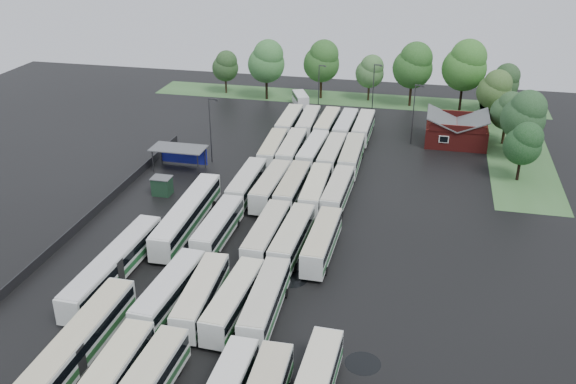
# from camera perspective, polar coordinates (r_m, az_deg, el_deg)

# --- Properties ---
(ground) EXTENTS (160.00, 160.00, 0.00)m
(ground) POSITION_cam_1_polar(r_m,az_deg,el_deg) (76.07, -3.50, -5.27)
(ground) COLOR black
(ground) RESTS_ON ground
(brick_building) EXTENTS (10.07, 8.60, 5.39)m
(brick_building) POSITION_cam_1_polar(r_m,az_deg,el_deg) (111.90, 14.71, 5.10)
(brick_building) COLOR maroon
(brick_building) RESTS_ON ground
(wash_shed) EXTENTS (8.20, 4.20, 3.58)m
(wash_shed) POSITION_cam_1_polar(r_m,az_deg,el_deg) (98.91, -9.61, 3.68)
(wash_shed) COLOR #2D2D30
(wash_shed) RESTS_ON ground
(utility_hut) EXTENTS (2.70, 2.20, 2.62)m
(utility_hut) POSITION_cam_1_polar(r_m,az_deg,el_deg) (91.20, -11.13, 0.55)
(utility_hut) COLOR black
(utility_hut) RESTS_ON ground
(grass_strip_north) EXTENTS (80.00, 10.00, 0.01)m
(grass_strip_north) POSITION_cam_1_polar(r_m,az_deg,el_deg) (134.45, 5.08, 8.27)
(grass_strip_north) COLOR #396632
(grass_strip_north) RESTS_ON ground
(grass_strip_east) EXTENTS (10.00, 50.00, 0.01)m
(grass_strip_east) POSITION_cam_1_polar(r_m,az_deg,el_deg) (113.42, 19.65, 3.71)
(grass_strip_east) COLOR #396632
(grass_strip_east) RESTS_ON ground
(west_fence) EXTENTS (0.10, 50.00, 1.20)m
(west_fence) POSITION_cam_1_polar(r_m,az_deg,el_deg) (90.31, -15.73, -0.70)
(west_fence) COLOR #2D2D30
(west_fence) RESTS_ON ground
(bus_r0c0) EXTENTS (2.82, 12.75, 3.54)m
(bus_r0c0) POSITION_cam_1_polar(r_m,az_deg,el_deg) (56.80, -15.59, -15.80)
(bus_r0c0) COLOR silver
(bus_r0c0) RESTS_ON ground
(bus_r1c0) EXTENTS (3.30, 12.65, 3.49)m
(bus_r1c0) POSITION_cam_1_polar(r_m,az_deg,el_deg) (66.34, -10.49, -8.69)
(bus_r1c0) COLOR silver
(bus_r1c0) RESTS_ON ground
(bus_r1c1) EXTENTS (3.20, 12.30, 3.39)m
(bus_r1c1) POSITION_cam_1_polar(r_m,az_deg,el_deg) (65.35, -7.72, -9.09)
(bus_r1c1) COLOR silver
(bus_r1c1) RESTS_ON ground
(bus_r1c2) EXTENTS (3.14, 12.24, 3.38)m
(bus_r1c2) POSITION_cam_1_polar(r_m,az_deg,el_deg) (64.30, -4.86, -9.57)
(bus_r1c2) COLOR silver
(bus_r1c2) RESTS_ON ground
(bus_r1c3) EXTENTS (3.01, 12.52, 3.47)m
(bus_r1c3) POSITION_cam_1_polar(r_m,az_deg,el_deg) (63.80, -2.05, -9.74)
(bus_r1c3) COLOR silver
(bus_r1c3) RESTS_ON ground
(bus_r2c0) EXTENTS (2.72, 12.45, 3.46)m
(bus_r2c0) POSITION_cam_1_polar(r_m,az_deg,el_deg) (77.58, -6.24, -3.14)
(bus_r2c0) COLOR silver
(bus_r2c0) RESTS_ON ground
(bus_r2c2) EXTENTS (2.92, 12.87, 3.57)m
(bus_r2c2) POSITION_cam_1_polar(r_m,az_deg,el_deg) (75.48, -1.91, -3.78)
(bus_r2c2) COLOR silver
(bus_r2c2) RESTS_ON ground
(bus_r2c3) EXTENTS (3.00, 12.65, 3.50)m
(bus_r2c3) POSITION_cam_1_polar(r_m,az_deg,el_deg) (74.82, 0.37, -4.08)
(bus_r2c3) COLOR silver
(bus_r2c3) RESTS_ON ground
(bus_r2c4) EXTENTS (2.84, 12.47, 3.46)m
(bus_r2c4) POSITION_cam_1_polar(r_m,az_deg,el_deg) (74.21, 3.03, -4.40)
(bus_r2c4) COLOR silver
(bus_r2c4) RESTS_ON ground
(bus_r3c0) EXTENTS (2.71, 12.33, 3.43)m
(bus_r3c0) POSITION_cam_1_polar(r_m,az_deg,el_deg) (89.07, -3.68, 0.79)
(bus_r3c0) COLOR silver
(bus_r3c0) RESTS_ON ground
(bus_r3c1) EXTENTS (3.01, 12.58, 3.48)m
(bus_r3c1) POSITION_cam_1_polar(r_m,az_deg,el_deg) (87.92, -1.54, 0.52)
(bus_r3c1) COLOR silver
(bus_r3c1) RESTS_ON ground
(bus_r3c2) EXTENTS (2.68, 12.40, 3.45)m
(bus_r3c2) POSITION_cam_1_polar(r_m,az_deg,el_deg) (87.65, 0.41, 0.44)
(bus_r3c2) COLOR silver
(bus_r3c2) RESTS_ON ground
(bus_r3c3) EXTENTS (3.01, 12.68, 3.51)m
(bus_r3c3) POSITION_cam_1_polar(r_m,az_deg,el_deg) (86.68, 2.47, 0.15)
(bus_r3c3) COLOR silver
(bus_r3c3) RESTS_ON ground
(bus_r3c4) EXTENTS (2.87, 12.28, 3.40)m
(bus_r3c4) POSITION_cam_1_polar(r_m,az_deg,el_deg) (86.57, 4.43, 0.01)
(bus_r3c4) COLOR silver
(bus_r3c4) RESTS_ON ground
(bus_r4c0) EXTENTS (3.18, 12.33, 3.40)m
(bus_r4c0) POSITION_cam_1_polar(r_m,az_deg,el_deg) (101.01, -1.37, 3.80)
(bus_r4c0) COLOR silver
(bus_r4c0) RESTS_ON ground
(bus_r4c1) EXTENTS (3.00, 12.65, 3.50)m
(bus_r4c1) POSITION_cam_1_polar(r_m,az_deg,el_deg) (100.68, 0.35, 3.77)
(bus_r4c1) COLOR silver
(bus_r4c1) RESTS_ON ground
(bus_r4c2) EXTENTS (3.01, 12.49, 3.46)m
(bus_r4c2) POSITION_cam_1_polar(r_m,az_deg,el_deg) (100.07, 2.22, 3.60)
(bus_r4c2) COLOR silver
(bus_r4c2) RESTS_ON ground
(bus_r4c3) EXTENTS (2.77, 12.43, 3.45)m
(bus_r4c3) POSITION_cam_1_polar(r_m,az_deg,el_deg) (99.05, 3.92, 3.33)
(bus_r4c3) COLOR silver
(bus_r4c3) RESTS_ON ground
(bus_r4c4) EXTENTS (2.89, 12.78, 3.55)m
(bus_r4c4) POSITION_cam_1_polar(r_m,az_deg,el_deg) (98.76, 5.67, 3.23)
(bus_r4c4) COLOR silver
(bus_r4c4) RESTS_ON ground
(bus_r5c0) EXTENTS (2.96, 12.63, 3.50)m
(bus_r5c0) POSITION_cam_1_polar(r_m,az_deg,el_deg) (113.24, 0.13, 6.20)
(bus_r5c0) COLOR silver
(bus_r5c0) RESTS_ON ground
(bus_r5c1) EXTENTS (3.10, 12.43, 3.43)m
(bus_r5c1) POSITION_cam_1_polar(r_m,az_deg,el_deg) (112.99, 1.81, 6.12)
(bus_r5c1) COLOR silver
(bus_r5c1) RESTS_ON ground
(bus_r5c2) EXTENTS (2.79, 12.33, 3.42)m
(bus_r5c2) POSITION_cam_1_polar(r_m,az_deg,el_deg) (112.38, 3.49, 5.98)
(bus_r5c2) COLOR silver
(bus_r5c2) RESTS_ON ground
(bus_r5c3) EXTENTS (2.85, 12.35, 3.43)m
(bus_r5c3) POSITION_cam_1_polar(r_m,az_deg,el_deg) (111.78, 5.13, 5.82)
(bus_r5c3) COLOR silver
(bus_r5c3) RESTS_ON ground
(bus_r5c4) EXTENTS (2.68, 12.24, 3.40)m
(bus_r5c4) POSITION_cam_1_polar(r_m,az_deg,el_deg) (111.53, 6.72, 5.70)
(bus_r5c4) COLOR silver
(bus_r5c4) RESTS_ON ground
(artic_bus_west_a) EXTENTS (2.86, 19.07, 3.54)m
(artic_bus_west_a) POSITION_cam_1_polar(r_m,az_deg,el_deg) (60.71, -18.54, -13.22)
(artic_bus_west_a) COLOR silver
(artic_bus_west_a) RESTS_ON ground
(artic_bus_west_b) EXTENTS (3.18, 19.28, 3.57)m
(artic_bus_west_b) POSITION_cam_1_polar(r_m,az_deg,el_deg) (81.02, -8.94, -1.97)
(artic_bus_west_b) COLOR silver
(artic_bus_west_b) RESTS_ON ground
(artic_bus_west_c) EXTENTS (3.13, 18.65, 3.45)m
(artic_bus_west_c) POSITION_cam_1_polar(r_m,az_deg,el_deg) (72.03, -15.22, -6.30)
(artic_bus_west_c) COLOR silver
(artic_bus_west_c) RESTS_ON ground
(minibus) EXTENTS (4.45, 6.49, 2.66)m
(minibus) POSITION_cam_1_polar(r_m,az_deg,el_deg) (128.45, 1.12, 8.26)
(minibus) COLOR white
(minibus) RESTS_ON ground
(tree_north_0) EXTENTS (5.51, 5.51, 9.13)m
(tree_north_0) POSITION_cam_1_polar(r_m,az_deg,el_deg) (137.05, -5.56, 11.11)
(tree_north_0) COLOR black
(tree_north_0) RESTS_ON ground
(tree_north_1) EXTENTS (7.46, 7.46, 12.35)m
(tree_north_1) POSITION_cam_1_polar(r_m,az_deg,el_deg) (131.60, -1.88, 11.57)
(tree_north_1) COLOR black
(tree_north_1) RESTS_ON ground
(tree_north_2) EXTENTS (7.34, 7.34, 12.15)m
(tree_north_2) POSITION_cam_1_polar(r_m,az_deg,el_deg) (132.48, 3.06, 11.58)
(tree_north_2) COLOR black
(tree_north_2) RESTS_ON ground
(tree_north_3) EXTENTS (5.74, 5.74, 9.50)m
(tree_north_3) POSITION_cam_1_polar(r_m,az_deg,el_deg) (132.10, 7.34, 10.61)
(tree_north_3) COLOR #2F2114
(tree_north_3) RESTS_ON ground
(tree_north_4) EXTENTS (7.76, 7.76, 12.86)m
(tree_north_4) POSITION_cam_1_polar(r_m,az_deg,el_deg) (129.24, 11.12, 11.03)
(tree_north_4) COLOR black
(tree_north_4) RESTS_ON ground
(tree_north_5) EXTENTS (8.43, 8.43, 13.96)m
(tree_north_5) POSITION_cam_1_polar(r_m,az_deg,el_deg) (128.42, 15.51, 10.84)
(tree_north_5) COLOR black
(tree_north_5) RESTS_ON ground
(tree_north_6) EXTENTS (5.13, 5.13, 8.50)m
(tree_north_6) POSITION_cam_1_polar(r_m,az_deg,el_deg) (128.79, 17.89, 8.96)
(tree_north_6) COLOR black
(tree_north_6) RESTS_ON ground
(tree_east_0) EXTENTS (5.46, 5.46, 9.05)m
(tree_east_0) POSITION_cam_1_polar(r_m,az_deg,el_deg) (98.35, 20.26, 4.09)
(tree_east_0) COLOR black
(tree_east_0) RESTS_ON ground
(tree_east_1) EXTENTS (6.87, 6.87, 11.37)m
(tree_east_1) POSITION_cam_1_polar(r_m,az_deg,el_deg) (106.22, 20.31, 6.42)
(tree_east_1) COLOR black
(tree_east_1) RESTS_ON ground
(tree_east_2) EXTENTS (5.54, 5.53, 9.16)m
(tree_east_2) POSITION_cam_1_polar(r_m,az_deg,el_deg) (112.83, 19.00, 6.88)
(tree_east_2) COLOR #342515
(tree_east_2) RESTS_ON ground
(tree_east_3) EXTENTS (6.18, 6.18, 10.23)m
(tree_east_3) POSITION_cam_1_polar(r_m,az_deg,el_deg) (122.28, 17.94, 8.69)
(tree_east_3) COLOR #382A1F
(tree_east_3) RESTS_ON ground
(tree_east_4) EXTENTS (5.86, 5.86, 9.71)m
(tree_east_4) POSITION_cam_1_polar(r_m,az_deg,el_deg) (129.84, 18.71, 9.33)
(tree_east_4) COLOR #38291E
(tree_east_4) RESTS_ON ground
(lamp_post_ne) EXTENTS (1.57, 0.31, 10.22)m
(lamp_post_ne) POSITION_cam_1_polar(r_m,az_deg,el_deg) (108.84, 11.17, 7.17)
(lamp_post_ne) COLOR #2D2D30
(lamp_post_ne) RESTS_ON ground
(lamp_post_nw) EXTENTS (1.60, 0.31, 10.37)m
(lamp_post_nw) POSITION_cam_1_polar(r_m,az_deg,el_deg) (99.69, -6.86, 5.88)
(lamp_post_nw) COLOR #2D2D30
(lamp_post_nw) RESTS_ON ground
(lamp_post_back_w) EXTENTS (1.46, 0.28, 9.48)m
(lamp_post_back_w) POSITION_cam_1_polar(r_m,az_deg,el_deg) (122.88, 2.81, 9.41)
(lamp_post_back_w) COLOR #2D2D30
(lamp_post_back_w) RESTS_ON ground
(lamp_post_back_e) EXTENTS (1.57, 0.31, 10.19)m
(lamp_post_back_e) POSITION_cam_1_polar(r_m,az_deg,el_deg) (121.32, 7.66, 9.23)
(lamp_post_back_e) COLOR #2D2D30
(lamp_post_back_e) RESTS_ON ground
(puddle_0) EXTENTS (3.59, 3.59, 0.01)m
(puddle_0) POSITION_cam_1_polar(r_m,az_deg,el_deg) (63.06, -11.20, -12.89)
(puddle_0) COLOR black
(puddle_0) RESTS_ON ground
(puddle_2) EXTENTS (5.18, 5.18, 0.01)m
(puddle_2) POSITION_cam_1_polar(r_m,az_deg,el_deg) (78.67, -8.42, -4.42)
(puddle_2) COLOR black
(puddle_2) RESTS_ON ground
(puddle_3) EXTENTS (3.74, 3.74, 0.01)m
(puddle_3) POSITION_cam_1_polar(r_m,az_deg,el_deg) (70.80, 0.26, -7.72)
(puddle_3) COLOR black
(puddle_3) RESTS_ON ground
(puddle_4) EXTENTS (3.29, 3.29, 0.01)m
(puddle_4) POSITION_cam_1_polar(r_m,az_deg,el_deg) (59.84, 6.66, -14.90)
(puddle_4) COLOR black
(puddle_4) RESTS_ON ground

